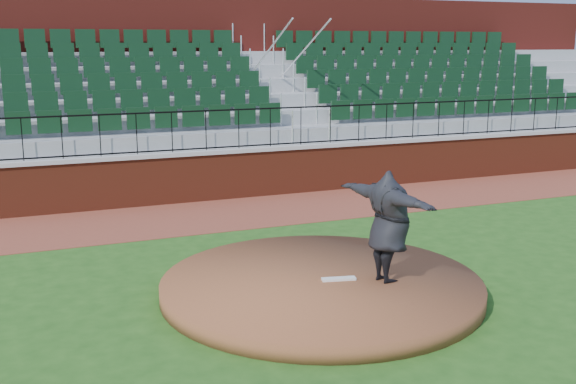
% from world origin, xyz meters
% --- Properties ---
extents(ground, '(90.00, 90.00, 0.00)m').
position_xyz_m(ground, '(0.00, 0.00, 0.00)').
color(ground, '#214E16').
rests_on(ground, ground).
extents(warning_track, '(34.00, 3.20, 0.01)m').
position_xyz_m(warning_track, '(0.00, 5.40, 0.01)').
color(warning_track, brown).
rests_on(warning_track, ground).
extents(field_wall, '(34.00, 0.35, 1.20)m').
position_xyz_m(field_wall, '(0.00, 7.00, 0.60)').
color(field_wall, maroon).
rests_on(field_wall, ground).
extents(wall_cap, '(34.00, 0.45, 0.10)m').
position_xyz_m(wall_cap, '(0.00, 7.00, 1.25)').
color(wall_cap, '#B7B7B7').
rests_on(wall_cap, field_wall).
extents(wall_railing, '(34.00, 0.05, 1.00)m').
position_xyz_m(wall_railing, '(0.00, 7.00, 1.80)').
color(wall_railing, black).
rests_on(wall_railing, wall_cap).
extents(seating_stands, '(34.00, 5.10, 4.60)m').
position_xyz_m(seating_stands, '(0.00, 9.72, 2.30)').
color(seating_stands, gray).
rests_on(seating_stands, ground).
extents(concourse_wall, '(34.00, 0.50, 5.50)m').
position_xyz_m(concourse_wall, '(0.00, 12.52, 2.75)').
color(concourse_wall, maroon).
rests_on(concourse_wall, ground).
extents(pitchers_mound, '(5.18, 5.18, 0.25)m').
position_xyz_m(pitchers_mound, '(-0.18, -0.36, 0.12)').
color(pitchers_mound, brown).
rests_on(pitchers_mound, ground).
extents(pitching_rubber, '(0.57, 0.25, 0.04)m').
position_xyz_m(pitching_rubber, '(0.06, -0.52, 0.27)').
color(pitching_rubber, white).
rests_on(pitching_rubber, pitchers_mound).
extents(pitcher, '(0.97, 2.28, 1.80)m').
position_xyz_m(pitcher, '(0.75, -0.85, 1.15)').
color(pitcher, black).
rests_on(pitcher, pitchers_mound).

